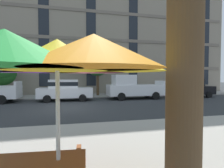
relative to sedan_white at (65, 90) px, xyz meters
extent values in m
plane|color=#2D3033|center=(0.24, -3.70, -0.95)|extent=(120.00, 120.00, 0.00)
cube|color=gray|center=(0.24, 3.10, -0.89)|extent=(56.00, 3.60, 0.12)
cube|color=gray|center=(0.24, 11.30, 8.65)|extent=(41.09, 12.00, 19.20)
cube|color=#6B6056|center=(0.24, 5.26, 2.25)|extent=(40.27, 0.08, 0.36)
cube|color=#6B6056|center=(0.24, 5.26, 5.45)|extent=(40.27, 0.08, 0.36)
cube|color=#6B6056|center=(0.24, 5.26, 8.65)|extent=(40.27, 0.08, 0.36)
cube|color=black|center=(-2.33, 5.27, 9.05)|extent=(1.10, 0.06, 18.00)
cube|color=black|center=(2.80, 5.27, 9.05)|extent=(1.10, 0.06, 18.00)
cube|color=black|center=(7.94, 5.27, 9.05)|extent=(1.10, 0.06, 18.00)
cube|color=black|center=(13.08, 5.27, 9.05)|extent=(1.10, 0.06, 18.00)
cube|color=black|center=(18.21, 5.27, 9.05)|extent=(1.10, 0.06, 18.00)
cube|color=silver|center=(-3.57, 0.00, 0.53)|extent=(0.16, 1.75, 0.36)
cylinder|color=black|center=(-4.46, 0.95, -0.61)|extent=(0.68, 0.22, 0.68)
cylinder|color=black|center=(-4.46, -0.95, -0.61)|extent=(0.68, 0.22, 0.68)
cube|color=silver|center=(0.05, 0.00, -0.25)|extent=(4.40, 1.76, 0.80)
cube|color=silver|center=(-0.10, 0.00, 0.49)|extent=(2.30, 1.55, 0.68)
cube|color=black|center=(-0.10, 0.00, 0.49)|extent=(2.32, 1.57, 0.32)
cylinder|color=black|center=(1.42, 0.88, -0.65)|extent=(0.60, 0.22, 0.60)
cylinder|color=black|center=(1.42, -0.88, -0.65)|extent=(0.60, 0.22, 0.60)
cylinder|color=black|center=(-1.31, 0.88, -0.65)|extent=(0.60, 0.22, 0.60)
cylinder|color=black|center=(-1.31, -0.88, -0.65)|extent=(0.60, 0.22, 0.60)
cube|color=silver|center=(6.25, 0.00, -0.13)|extent=(5.10, 1.90, 0.96)
cube|color=silver|center=(5.15, 0.00, 0.80)|extent=(1.90, 1.75, 0.90)
cube|color=silver|center=(8.72, 0.00, 0.53)|extent=(0.16, 1.75, 0.36)
cylinder|color=black|center=(7.83, 0.95, -0.61)|extent=(0.68, 0.22, 0.68)
cylinder|color=black|center=(7.83, -0.95, -0.61)|extent=(0.68, 0.22, 0.68)
cylinder|color=black|center=(4.67, 0.95, -0.61)|extent=(0.68, 0.22, 0.68)
cylinder|color=black|center=(4.67, -0.95, -0.61)|extent=(0.68, 0.22, 0.68)
cube|color=black|center=(12.09, 0.00, -0.25)|extent=(4.40, 1.76, 0.80)
cube|color=black|center=(11.94, 0.00, 0.49)|extent=(2.30, 1.55, 0.68)
cube|color=black|center=(11.94, 0.00, 0.49)|extent=(2.32, 1.57, 0.32)
cylinder|color=black|center=(13.45, 0.88, -0.65)|extent=(0.60, 0.22, 0.60)
cylinder|color=black|center=(13.45, -0.88, -0.65)|extent=(0.60, 0.22, 0.60)
cylinder|color=black|center=(10.72, 0.88, -0.65)|extent=(0.60, 0.22, 0.60)
cylinder|color=black|center=(10.72, -0.88, -0.65)|extent=(0.60, 0.22, 0.60)
cylinder|color=brown|center=(-5.82, 3.22, -0.09)|extent=(0.26, 0.26, 1.72)
sphere|color=#236023|center=(-5.88, 3.40, 1.67)|extent=(1.91, 1.91, 1.91)
sphere|color=#236023|center=(-5.77, 2.96, 1.92)|extent=(2.52, 2.52, 2.52)
sphere|color=#236023|center=(-5.92, 3.33, 1.57)|extent=(2.72, 2.72, 2.72)
cylinder|color=#4C3823|center=(3.21, 2.89, 0.33)|extent=(0.28, 0.28, 2.55)
sphere|color=#2D702D|center=(3.20, 3.10, 2.56)|extent=(2.80, 2.80, 2.80)
sphere|color=#2D702D|center=(3.38, 2.80, 2.83)|extent=(2.87, 2.87, 2.87)
sphere|color=#2D702D|center=(3.22, 2.89, 3.14)|extent=(3.14, 3.14, 3.14)
cylinder|color=silver|center=(0.34, -12.70, 0.26)|extent=(0.06, 0.06, 2.42)
cone|color=yellow|center=(1.20, -12.70, 1.29)|extent=(1.50, 1.50, 0.37)
cone|color=#E5668C|center=(0.77, -11.96, 1.29)|extent=(1.50, 1.50, 0.37)
cone|color=#662D9E|center=(-0.08, -11.96, 1.29)|extent=(1.50, 1.50, 0.37)
cone|color=green|center=(-0.08, -13.44, 1.29)|extent=(1.50, 1.50, 0.37)
cone|color=orange|center=(0.77, -13.44, 1.29)|extent=(1.50, 1.50, 0.37)
cone|color=yellow|center=(0.34, -12.70, 1.33)|extent=(1.43, 1.43, 0.45)
cube|color=brown|center=(-0.17, -12.72, -0.21)|extent=(1.86, 0.95, 0.06)
cube|color=brown|center=(-0.12, -12.11, -0.51)|extent=(1.82, 0.43, 0.05)
cylinder|color=#4C3823|center=(2.35, -12.76, 1.58)|extent=(0.59, 0.59, 5.06)
camera|label=1|loc=(0.53, -15.33, 1.01)|focal=28.41mm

